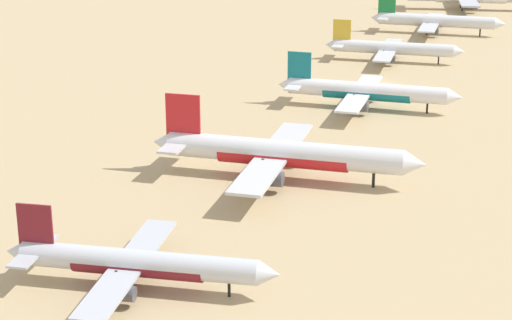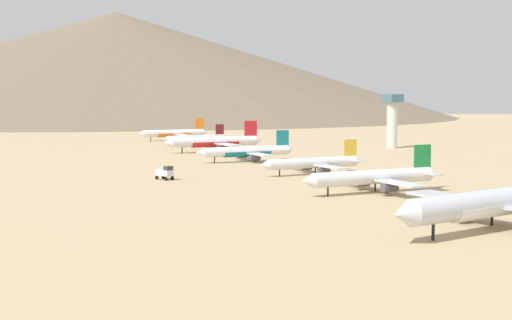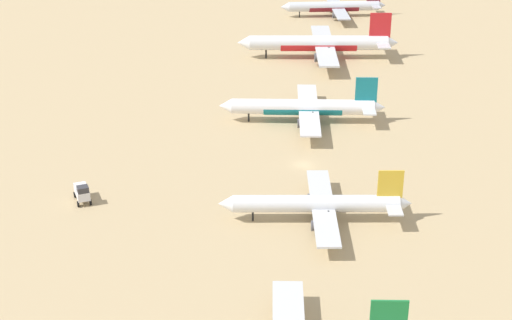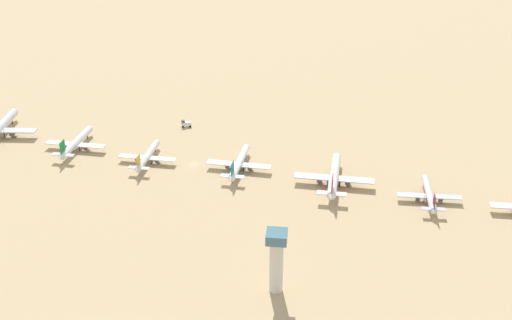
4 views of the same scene
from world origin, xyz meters
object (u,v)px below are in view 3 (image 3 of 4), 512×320
object	(u,v)px
parked_jet_1	(335,7)
parked_jet_2	(320,43)
service_truck	(82,192)
parked_jet_3	(304,107)
parked_jet_4	(318,204)

from	to	relation	value
parked_jet_1	parked_jet_2	bearing A→B (deg)	75.89
parked_jet_2	service_truck	size ratio (longest dim) A/B	8.00
parked_jet_2	service_truck	bearing A→B (deg)	55.25
parked_jet_2	parked_jet_3	distance (m)	46.07
parked_jet_1	parked_jet_2	world-z (taller)	parked_jet_2
parked_jet_4	service_truck	distance (m)	44.70
parked_jet_1	parked_jet_4	bearing A→B (deg)	80.22
service_truck	parked_jet_1	bearing A→B (deg)	-118.52
parked_jet_2	parked_jet_3	bearing A→B (deg)	77.91
parked_jet_2	service_truck	distance (m)	98.08
parked_jet_1	parked_jet_2	distance (m)	42.74
parked_jet_1	parked_jet_3	world-z (taller)	parked_jet_3
parked_jet_4	parked_jet_1	bearing A→B (deg)	-99.78
parked_jet_3	parked_jet_1	bearing A→B (deg)	-103.06
parked_jet_4	service_truck	size ratio (longest dim) A/B	6.23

